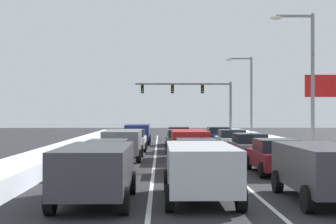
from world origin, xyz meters
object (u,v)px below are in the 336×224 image
at_px(sedan_navy_right_lane_fifth, 218,136).
at_px(sedan_green_center_lane_fourth, 180,141).
at_px(suv_navy_left_lane_fifth, 138,132).
at_px(suv_charcoal_right_lane_nearest, 323,168).
at_px(sedan_maroon_left_lane_second, 108,157).
at_px(suv_gray_left_lane_third, 123,142).
at_px(sedan_white_left_lane_fourth, 133,140).
at_px(sedan_black_center_lane_fifth, 178,136).
at_px(street_lamp_right_mid, 248,90).
at_px(suv_silver_center_lane_nearest, 200,167).
at_px(suv_charcoal_left_lane_nearest, 96,169).
at_px(street_lamp_right_near, 307,72).
at_px(sedan_white_right_lane_fourth, 231,140).
at_px(suv_red_center_lane_third, 189,142).
at_px(sedan_tan_center_lane_second, 196,156).
at_px(sedan_maroon_right_lane_second, 275,156).
at_px(roadside_sign_right, 327,94).
at_px(traffic_light_gantry, 197,95).
at_px(sedan_gray_right_lane_third, 249,147).

bearing_deg(sedan_navy_right_lane_fifth, sedan_green_center_lane_fourth, -116.35).
bearing_deg(suv_navy_left_lane_fifth, suv_charcoal_right_lane_nearest, -76.16).
height_order(sedan_maroon_left_lane_second, suv_gray_left_lane_third, suv_gray_left_lane_third).
bearing_deg(sedan_white_left_lane_fourth, sedan_black_center_lane_fifth, 59.79).
distance_m(sedan_navy_right_lane_fifth, suv_navy_left_lane_fifth, 6.79).
relative_size(sedan_navy_right_lane_fifth, street_lamp_right_mid, 0.55).
relative_size(suv_silver_center_lane_nearest, suv_charcoal_left_lane_nearest, 1.00).
xyz_separation_m(suv_gray_left_lane_third, street_lamp_right_near, (10.86, 1.47, 4.09)).
distance_m(sedan_white_right_lane_fourth, sedan_navy_right_lane_fifth, 6.76).
xyz_separation_m(suv_gray_left_lane_third, street_lamp_right_mid, (10.74, 20.81, 3.88)).
xyz_separation_m(suv_red_center_lane_third, sedan_maroon_left_lane_second, (-3.86, -6.72, -0.25)).
xyz_separation_m(sedan_white_right_lane_fourth, sedan_green_center_lane_fourth, (-3.53, -0.10, 0.00)).
bearing_deg(sedan_tan_center_lane_second, sedan_white_left_lane_fourth, 104.94).
relative_size(suv_charcoal_right_lane_nearest, street_lamp_right_mid, 0.60).
xyz_separation_m(suv_silver_center_lane_nearest, street_lamp_right_mid, (7.44, 33.86, 3.88)).
bearing_deg(suv_red_center_lane_third, sedan_tan_center_lane_second, -90.69).
height_order(sedan_maroon_right_lane_second, suv_charcoal_left_lane_nearest, suv_charcoal_left_lane_nearest).
relative_size(sedan_green_center_lane_fourth, roadside_sign_right, 0.82).
height_order(sedan_white_right_lane_fourth, street_lamp_right_near, street_lamp_right_near).
relative_size(suv_charcoal_left_lane_nearest, traffic_light_gantry, 0.45).
xyz_separation_m(sedan_maroon_right_lane_second, suv_red_center_lane_third, (-3.39, 6.37, 0.25)).
bearing_deg(sedan_maroon_left_lane_second, suv_red_center_lane_third, 60.15).
bearing_deg(traffic_light_gantry, suv_gray_left_lane_third, -102.59).
distance_m(sedan_maroon_right_lane_second, suv_silver_center_lane_nearest, 7.67).
bearing_deg(traffic_light_gantry, sedan_white_left_lane_fourth, -106.14).
xyz_separation_m(sedan_tan_center_lane_second, roadside_sign_right, (10.42, 13.57, 3.25)).
height_order(sedan_gray_right_lane_third, suv_red_center_lane_third, suv_red_center_lane_third).
height_order(sedan_maroon_right_lane_second, sedan_tan_center_lane_second, same).
height_order(sedan_white_right_lane_fourth, traffic_light_gantry, traffic_light_gantry).
height_order(sedan_navy_right_lane_fifth, suv_red_center_lane_third, suv_red_center_lane_third).
bearing_deg(sedan_navy_right_lane_fifth, sedan_tan_center_lane_second, -99.56).
distance_m(sedan_white_right_lane_fourth, suv_silver_center_lane_nearest, 19.52).
bearing_deg(sedan_white_left_lane_fourth, roadside_sign_right, 1.87).
relative_size(suv_charcoal_right_lane_nearest, sedan_white_right_lane_fourth, 1.09).
bearing_deg(street_lamp_right_near, sedan_maroon_left_lane_second, -143.15).
distance_m(suv_charcoal_right_lane_nearest, sedan_navy_right_lane_fifth, 26.16).
bearing_deg(sedan_white_left_lane_fourth, sedan_navy_right_lane_fifth, 41.52).
xyz_separation_m(suv_gray_left_lane_third, roadside_sign_right, (14.07, 7.39, 3.00)).
height_order(sedan_white_left_lane_fourth, suv_navy_left_lane_fifth, suv_navy_left_lane_fifth).
relative_size(sedan_white_right_lane_fourth, sedan_navy_right_lane_fifth, 1.00).
bearing_deg(sedan_gray_right_lane_third, street_lamp_right_mid, 80.13).
bearing_deg(sedan_white_right_lane_fourth, suv_charcoal_left_lane_nearest, -109.14).
bearing_deg(suv_gray_left_lane_third, sedan_maroon_right_lane_second, -41.99).
height_order(sedan_green_center_lane_fourth, sedan_black_center_lane_fifth, same).
height_order(sedan_white_right_lane_fourth, sedan_white_left_lane_fourth, same).
height_order(suv_charcoal_right_lane_nearest, street_lamp_right_near, street_lamp_right_near).
bearing_deg(suv_navy_left_lane_fifth, roadside_sign_right, -25.84).
distance_m(sedan_maroon_right_lane_second, sedan_navy_right_lane_fifth, 19.29).
bearing_deg(street_lamp_right_mid, sedan_maroon_left_lane_second, -111.53).
bearing_deg(suv_charcoal_right_lane_nearest, suv_navy_left_lane_fifth, 103.84).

